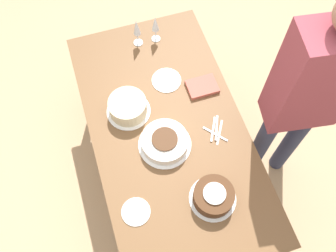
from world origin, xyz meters
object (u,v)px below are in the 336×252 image
cake_front_chocolate (213,196)px  person_cutting (308,93)px  wine_glass_near (137,29)px  wine_glass_far (155,25)px  cake_center_white (165,142)px  cake_back_decorated (128,107)px

cake_front_chocolate → person_cutting: (0.31, -0.62, 0.29)m
cake_front_chocolate → wine_glass_near: (1.19, 0.10, 0.10)m
person_cutting → wine_glass_near: bearing=-42.0°
wine_glass_far → cake_center_white: bearing=167.0°
cake_front_chocolate → person_cutting: size_ratio=0.15×
cake_back_decorated → person_cutting: person_cutting is taller
cake_front_chocolate → wine_glass_far: bearing=-1.2°
wine_glass_near → person_cutting: bearing=-140.7°
wine_glass_near → person_cutting: 1.15m
cake_back_decorated → wine_glass_near: 0.55m
wine_glass_near → wine_glass_far: (-0.00, -0.13, -0.00)m
cake_center_white → wine_glass_near: 0.80m
cake_back_decorated → person_cutting: size_ratio=0.15×
wine_glass_far → person_cutting: 1.08m
cake_center_white → cake_front_chocolate: (-0.40, -0.16, 0.01)m
cake_center_white → cake_front_chocolate: 0.43m
wine_glass_near → wine_glass_far: wine_glass_near is taller
person_cutting → cake_center_white: bearing=2.0°
cake_front_chocolate → cake_back_decorated: size_ratio=0.97×
cake_center_white → wine_glass_far: 0.81m
cake_center_white → wine_glass_far: size_ratio=1.49×
cake_center_white → cake_back_decorated: 0.32m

